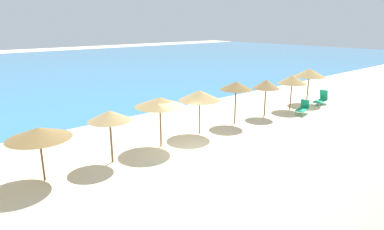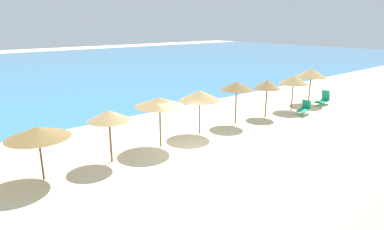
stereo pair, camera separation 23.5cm
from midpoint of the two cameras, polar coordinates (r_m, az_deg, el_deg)
ground_plane at (r=17.28m, az=-0.32°, el=-6.23°), size 160.00×160.00×0.00m
sea_water at (r=52.62m, az=-29.38°, el=6.63°), size 160.00×62.33×0.01m
dune_ridge at (r=14.01m, az=25.11°, el=-7.41°), size 55.97×10.86×2.61m
beach_umbrella_2 at (r=14.86m, az=-25.41°, el=-2.85°), size 2.60×2.60×2.35m
beach_umbrella_3 at (r=15.69m, az=-14.51°, el=-0.15°), size 2.01×2.01×2.56m
beach_umbrella_4 at (r=17.28m, az=-5.96°, el=2.26°), size 2.63×2.63×2.71m
beach_umbrella_5 at (r=19.27m, az=0.96°, el=3.44°), size 2.47×2.47×2.67m
beach_umbrella_6 at (r=21.45m, az=7.30°, el=5.05°), size 2.11×2.11×2.82m
beach_umbrella_7 at (r=23.67m, az=12.43°, el=5.22°), size 1.91×1.91×2.63m
beach_umbrella_8 at (r=26.07m, az=16.70°, el=5.91°), size 2.17×2.17×2.66m
beach_umbrella_9 at (r=28.74m, az=19.43°, el=6.91°), size 2.55×2.55×2.86m
lounge_chair_0 at (r=25.39m, az=18.39°, el=1.17°), size 1.51×0.95×0.99m
lounge_chair_1 at (r=29.03m, az=21.23°, el=2.60°), size 1.65×0.81×1.13m
beach_ball at (r=27.89m, az=26.56°, el=0.99°), size 0.35×0.35×0.35m
cooler_box at (r=28.91m, az=28.60°, el=1.18°), size 0.62×0.63×0.34m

